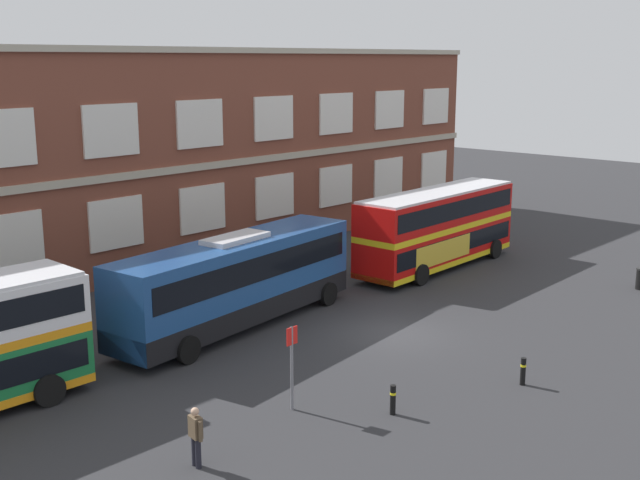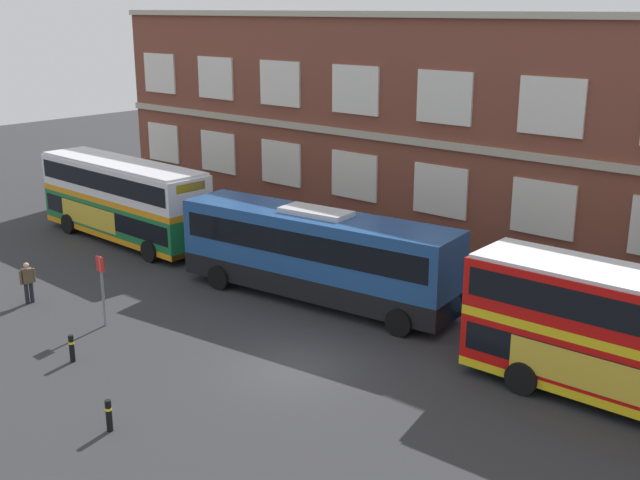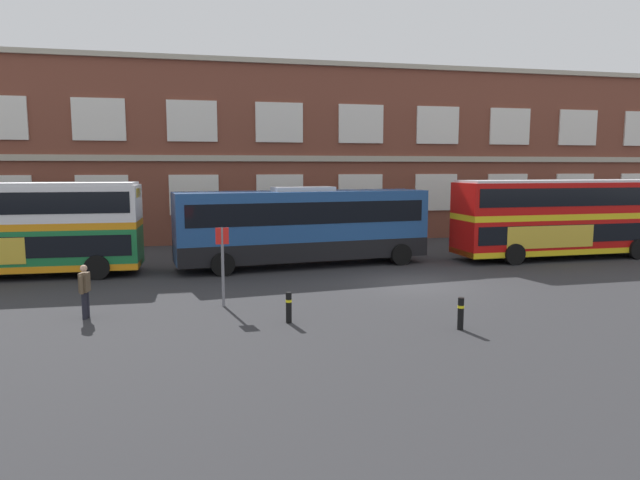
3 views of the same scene
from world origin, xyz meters
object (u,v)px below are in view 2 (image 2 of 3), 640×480
(touring_coach, at_px, (316,255))
(bus_stand_flag, at_px, (102,284))
(safety_bollard_west, at_px, (72,348))
(waiting_passenger, at_px, (28,281))
(safety_bollard_east, at_px, (109,415))
(double_decker_near, at_px, (123,199))

(touring_coach, bearing_deg, bus_stand_flag, -119.96)
(safety_bollard_west, bearing_deg, touring_coach, 76.62)
(waiting_passenger, xyz_separation_m, bus_stand_flag, (4.30, 0.63, 0.70))
(touring_coach, height_order, safety_bollard_west, touring_coach)
(waiting_passenger, xyz_separation_m, safety_bollard_west, (6.14, -1.89, -0.44))
(safety_bollard_east, bearing_deg, waiting_passenger, 161.28)
(bus_stand_flag, distance_m, safety_bollard_east, 7.99)
(safety_bollard_east, bearing_deg, safety_bollard_west, 159.28)
(double_decker_near, height_order, bus_stand_flag, double_decker_near)
(double_decker_near, distance_m, waiting_passenger, 9.11)
(double_decker_near, relative_size, touring_coach, 0.91)
(waiting_passenger, distance_m, safety_bollard_east, 11.53)
(touring_coach, distance_m, safety_bollard_west, 10.10)
(touring_coach, xyz_separation_m, safety_bollard_west, (-2.31, -9.73, -1.42))
(waiting_passenger, relative_size, safety_bollard_east, 1.79)
(touring_coach, distance_m, waiting_passenger, 11.57)
(bus_stand_flag, xyz_separation_m, safety_bollard_east, (6.61, -4.33, -1.14))
(bus_stand_flag, xyz_separation_m, safety_bollard_west, (1.84, -2.52, -1.14))
(touring_coach, distance_m, safety_bollard_east, 11.88)
(touring_coach, bearing_deg, safety_bollard_east, -77.96)
(double_decker_near, bearing_deg, waiting_passenger, -60.18)
(safety_bollard_east, bearing_deg, double_decker_near, 143.18)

